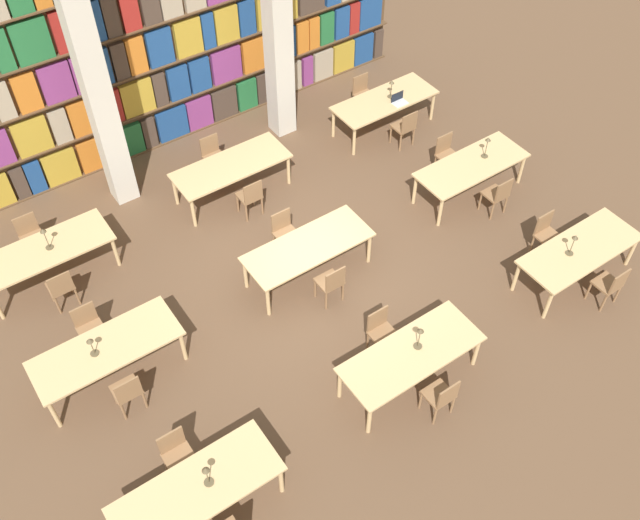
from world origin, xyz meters
The scene contains 38 objects.
ground_plane centered at (0.00, 0.00, 0.00)m, with size 40.00×40.00×0.00m, color brown.
bookshelf_bank centered at (0.00, 5.10, 2.67)m, with size 11.17×0.35×5.50m.
pillar_left centered at (-1.91, 3.97, 3.00)m, with size 0.45×0.45×6.00m.
pillar_center centered at (1.91, 3.97, 3.00)m, with size 0.45×0.45×6.00m.
reading_table_0 centered at (-3.76, -2.77, 0.68)m, with size 2.34×0.92×0.76m.
chair_1 centered at (-3.71, -2.02, 0.49)m, with size 0.42×0.40×0.90m.
desk_lamp_0 centered at (-3.58, -2.79, 1.04)m, with size 0.14×0.14×0.43m.
reading_table_1 centered at (0.03, -2.73, 0.68)m, with size 2.34×0.92×0.76m.
chair_2 centered at (0.04, -3.47, 0.49)m, with size 0.42×0.40×0.90m.
chair_3 centered at (0.04, -1.98, 0.49)m, with size 0.42×0.40×0.90m.
desk_lamp_1 centered at (0.19, -2.68, 1.07)m, with size 0.14×0.14×0.46m.
reading_table_2 centered at (3.89, -2.71, 0.68)m, with size 2.34×0.92×0.76m.
chair_4 centered at (3.90, -3.46, 0.49)m, with size 0.42×0.40×0.90m.
chair_5 centered at (3.90, -1.97, 0.49)m, with size 0.42×0.40×0.90m.
desk_lamp_2 centered at (3.63, -2.68, 1.06)m, with size 0.14×0.14×0.45m.
reading_table_3 centered at (-3.84, 0.07, 0.68)m, with size 2.34×0.92×0.76m.
chair_6 centered at (-3.86, -0.67, 0.49)m, with size 0.42×0.40×0.90m.
chair_7 centered at (-3.86, 0.82, 0.49)m, with size 0.42×0.40×0.90m.
desk_lamp_3 centered at (-4.02, 0.06, 1.01)m, with size 0.14×0.14×0.39m.
reading_table_4 centered at (-0.02, 0.08, 0.68)m, with size 2.34×0.92×0.76m.
chair_8 centered at (-0.04, -0.67, 0.49)m, with size 0.42×0.40×0.90m.
chair_9 centered at (-0.04, 0.82, 0.49)m, with size 0.42×0.40×0.90m.
reading_table_5 centered at (3.87, 0.06, 0.68)m, with size 2.34×0.92×0.76m.
chair_10 centered at (3.91, -0.69, 0.49)m, with size 0.42×0.40×0.90m.
chair_11 centered at (3.91, 0.80, 0.49)m, with size 0.42×0.40×0.90m.
desk_lamp_4 centered at (4.23, 0.09, 1.07)m, with size 0.14×0.14×0.47m.
reading_table_6 centered at (-3.89, 2.64, 0.68)m, with size 2.34×0.92×0.76m.
chair_12 centered at (-3.93, 1.90, 0.49)m, with size 0.42×0.40×0.90m.
chair_13 centered at (-3.93, 3.39, 0.49)m, with size 0.42×0.40×0.90m.
desk_lamp_5 centered at (-3.79, 2.62, 1.07)m, with size 0.14×0.14×0.47m.
reading_table_7 centered at (-0.05, 2.75, 0.68)m, with size 2.34×0.92×0.76m.
chair_14 centered at (-0.07, 2.00, 0.49)m, with size 0.42×0.40×0.90m.
chair_15 centered at (-0.07, 3.49, 0.49)m, with size 0.42×0.40×0.90m.
reading_table_8 centered at (3.78, 2.72, 0.68)m, with size 2.34×0.92×0.76m.
chair_16 centered at (3.77, 1.98, 0.49)m, with size 0.42×0.40×0.90m.
chair_17 centered at (3.77, 3.47, 0.49)m, with size 0.42×0.40×0.90m.
desk_lamp_6 centered at (3.94, 2.73, 1.03)m, with size 0.14×0.14×0.41m.
laptop centered at (3.96, 2.46, 0.79)m, with size 0.32×0.22×0.21m.
Camera 1 is at (-4.71, -7.08, 9.96)m, focal length 40.00 mm.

